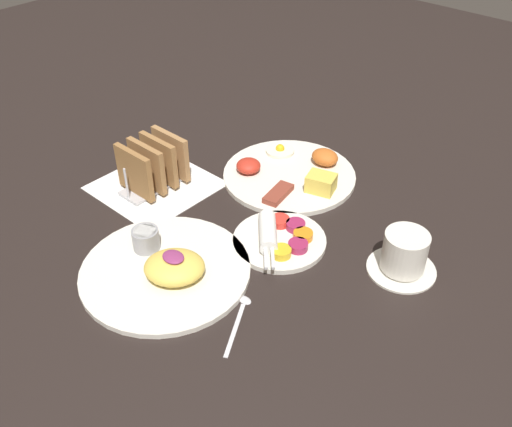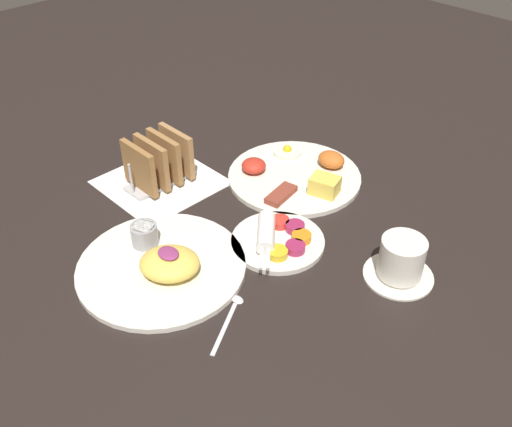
{
  "view_description": "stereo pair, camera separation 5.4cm",
  "coord_description": "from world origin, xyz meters",
  "px_view_note": "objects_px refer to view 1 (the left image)",
  "views": [
    {
      "loc": [
        0.63,
        -0.59,
        0.68
      ],
      "look_at": [
        0.07,
        0.04,
        0.03
      ],
      "focal_mm": 40.0,
      "sensor_mm": 36.0,
      "label": 1
    },
    {
      "loc": [
        0.67,
        -0.55,
        0.68
      ],
      "look_at": [
        0.07,
        0.04,
        0.03
      ],
      "focal_mm": 40.0,
      "sensor_mm": 36.0,
      "label": 2
    }
  ],
  "objects_px": {
    "plate_condiments": "(279,238)",
    "plate_foreground": "(166,267)",
    "toast_rack": "(153,165)",
    "plate_breakfast": "(291,173)",
    "coffee_cup": "(404,254)"
  },
  "relations": [
    {
      "from": "plate_condiments",
      "to": "plate_foreground",
      "type": "xyz_separation_m",
      "value": [
        -0.09,
        -0.19,
        0.0
      ]
    },
    {
      "from": "plate_breakfast",
      "to": "toast_rack",
      "type": "distance_m",
      "value": 0.29
    },
    {
      "from": "plate_foreground",
      "to": "toast_rack",
      "type": "height_order",
      "value": "toast_rack"
    },
    {
      "from": "plate_foreground",
      "to": "coffee_cup",
      "type": "bearing_deg",
      "value": 43.06
    },
    {
      "from": "toast_rack",
      "to": "plate_breakfast",
      "type": "bearing_deg",
      "value": 48.48
    },
    {
      "from": "plate_condiments",
      "to": "plate_foreground",
      "type": "distance_m",
      "value": 0.21
    },
    {
      "from": "plate_foreground",
      "to": "coffee_cup",
      "type": "height_order",
      "value": "coffee_cup"
    },
    {
      "from": "plate_condiments",
      "to": "toast_rack",
      "type": "xyz_separation_m",
      "value": [
        -0.31,
        -0.03,
        0.04
      ]
    },
    {
      "from": "plate_breakfast",
      "to": "toast_rack",
      "type": "height_order",
      "value": "toast_rack"
    },
    {
      "from": "plate_condiments",
      "to": "toast_rack",
      "type": "bearing_deg",
      "value": -174.26
    },
    {
      "from": "plate_condiments",
      "to": "plate_foreground",
      "type": "bearing_deg",
      "value": -115.69
    },
    {
      "from": "plate_condiments",
      "to": "toast_rack",
      "type": "relative_size",
      "value": 1.2
    },
    {
      "from": "plate_breakfast",
      "to": "coffee_cup",
      "type": "distance_m",
      "value": 0.34
    },
    {
      "from": "toast_rack",
      "to": "coffee_cup",
      "type": "height_order",
      "value": "toast_rack"
    },
    {
      "from": "coffee_cup",
      "to": "toast_rack",
      "type": "bearing_deg",
      "value": -167.24
    }
  ]
}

